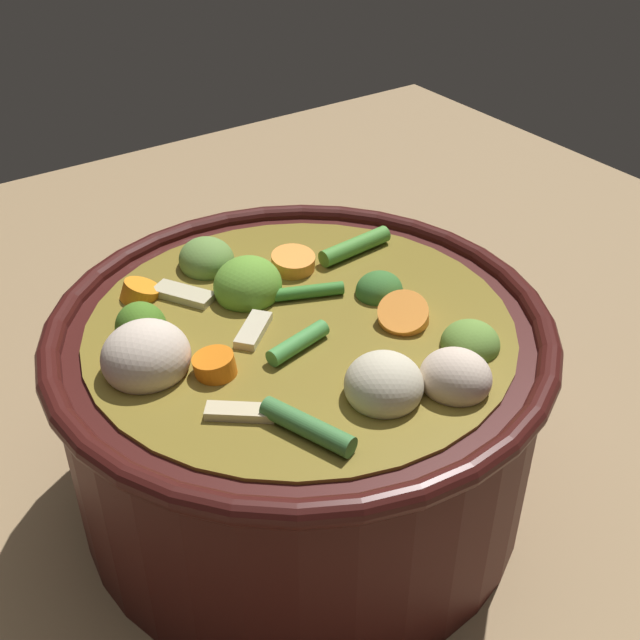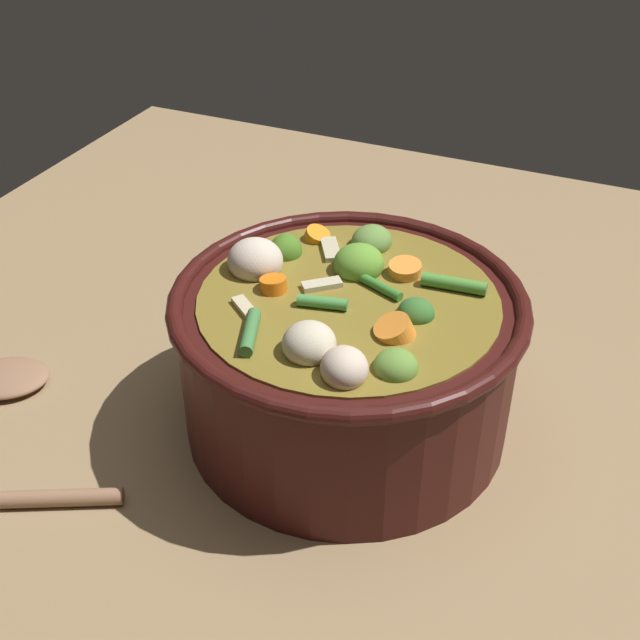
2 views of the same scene
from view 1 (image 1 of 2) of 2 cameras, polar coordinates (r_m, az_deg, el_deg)
name	(u,v)px [view 1 (image 1 of 2)]	position (r m, az deg, el deg)	size (l,w,h in m)	color
ground_plane	(303,485)	(0.51, -1.21, -11.61)	(1.10, 1.10, 0.00)	#8C704C
cooking_pot	(301,403)	(0.47, -1.34, -5.88)	(0.28, 0.28, 0.15)	#38110F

